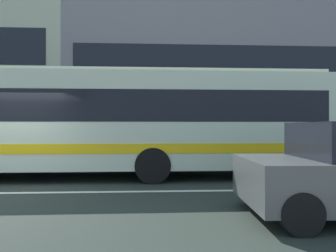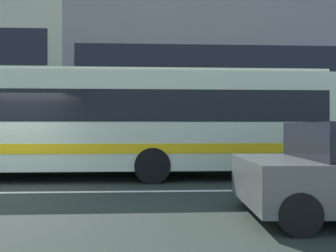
{
  "view_description": "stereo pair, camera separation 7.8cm",
  "coord_description": "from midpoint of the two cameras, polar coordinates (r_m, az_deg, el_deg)",
  "views": [
    {
      "loc": [
        3.67,
        -7.04,
        1.57
      ],
      "look_at": [
        4.11,
        1.74,
        1.6
      ],
      "focal_mm": 30.86,
      "sensor_mm": 36.0,
      "label": 1
    },
    {
      "loc": [
        3.75,
        -7.05,
        1.57
      ],
      "look_at": [
        4.11,
        1.74,
        1.6
      ],
      "focal_mm": 30.86,
      "sensor_mm": 36.0,
      "label": 2
    }
  ],
  "objects": [
    {
      "name": "apartment_block_right",
      "position": [
        21.9,
        6.6,
        8.22
      ],
      "size": [
        18.06,
        8.59,
        9.55
      ],
      "color": "gray",
      "rests_on": "ground_plane"
    },
    {
      "name": "transit_bus",
      "position": [
        9.25,
        -8.06,
        1.22
      ],
      "size": [
        12.33,
        2.65,
        3.26
      ],
      "color": "beige",
      "rests_on": "ground_plane"
    }
  ]
}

